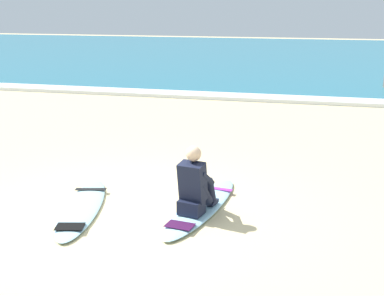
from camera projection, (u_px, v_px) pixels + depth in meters
ground_plane at (135, 212)px, 7.25m from camera, size 80.00×80.00×0.00m
sea at (279, 56)px, 28.66m from camera, size 80.00×28.00×0.10m
breaking_foam at (239, 97)px, 15.88m from camera, size 80.00×0.90×0.11m
surfboard_main at (201, 206)px, 7.34m from camera, size 0.85×2.50×0.08m
surfer_seated at (195, 186)px, 6.99m from camera, size 0.47×0.75×0.95m
surfboard_spare_near at (82, 207)px, 7.31m from camera, size 1.06×2.36×0.08m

